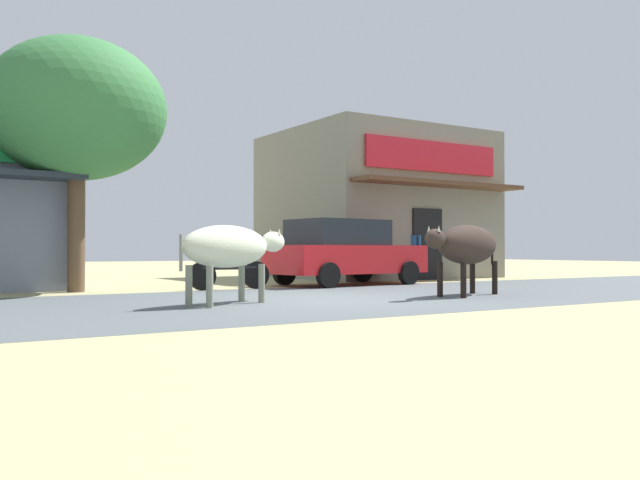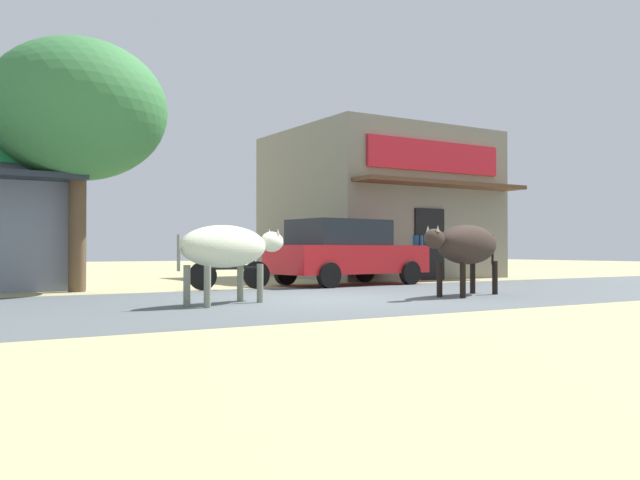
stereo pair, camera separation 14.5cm
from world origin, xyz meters
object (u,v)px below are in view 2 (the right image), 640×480
Objects in this scene: roadside_tree at (78,111)px; parked_hatchback_car at (345,252)px; pedestrian_by_shop at (416,250)px; parked_motorcycle at (231,268)px; cow_far_dark at (466,245)px; cow_near_brown at (228,247)px.

parked_hatchback_car is at bearing -6.17° from roadside_tree.
roadside_tree is at bearing -177.42° from pedestrian_by_shop.
parked_hatchback_car is 2.22× the size of parked_motorcycle.
parked_hatchback_car is 1.58× the size of cow_far_dark.
parked_motorcycle is at bearing -175.26° from parked_hatchback_car.
cow_far_dark is (4.72, -0.61, 0.05)m from cow_near_brown.
cow_near_brown is (-1.72, -3.70, 0.46)m from parked_motorcycle.
parked_motorcycle is 1.25× the size of pedestrian_by_shop.
roadside_tree is 8.57m from cow_far_dark.
cow_near_brown is at bearing 172.64° from cow_far_dark.
parked_hatchback_car is 3.41m from pedestrian_by_shop.
cow_far_dark reaches higher than cow_near_brown.
cow_far_dark is 6.68m from pedestrian_by_shop.
parked_hatchback_car is 4.59m from cow_far_dark.
roadside_tree reaches higher than parked_motorcycle.
cow_far_dark is (-0.25, -4.58, 0.14)m from parked_hatchback_car.
roadside_tree is 10.06m from pedestrian_by_shop.
pedestrian_by_shop is (3.48, 5.70, -0.10)m from cow_far_dark.
pedestrian_by_shop is at bearing 12.13° from parked_motorcycle.
parked_motorcycle is 5.28m from cow_far_dark.
parked_hatchback_car is at bearing 38.55° from cow_near_brown.
cow_near_brown is at bearing -148.18° from pedestrian_by_shop.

